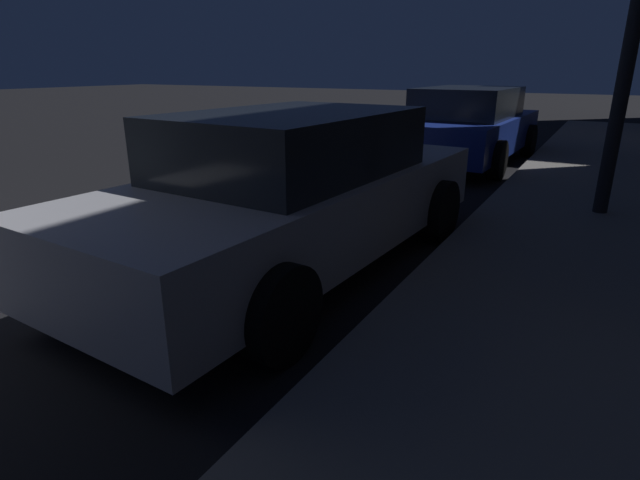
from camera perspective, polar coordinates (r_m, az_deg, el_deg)
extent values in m
cube|color=#B7B7BF|center=(4.68, -2.73, 3.79)|extent=(2.00, 4.67, 0.64)
cube|color=#1E2328|center=(4.54, -3.08, 10.78)|extent=(1.66, 2.37, 0.56)
cylinder|color=black|center=(6.36, -1.76, 5.64)|extent=(0.26, 0.67, 0.66)
cylinder|color=black|center=(5.58, 13.37, 3.23)|extent=(0.26, 0.67, 0.66)
cylinder|color=black|center=(4.42, -23.08, -1.94)|extent=(0.26, 0.67, 0.66)
cylinder|color=black|center=(3.21, -4.53, -8.26)|extent=(0.26, 0.67, 0.66)
cube|color=navy|center=(10.48, 16.39, 11.50)|extent=(1.93, 4.51, 0.64)
cube|color=#1E2328|center=(10.26, 16.41, 14.62)|extent=(1.64, 2.39, 0.56)
cylinder|color=black|center=(12.08, 13.97, 11.45)|extent=(0.24, 0.67, 0.66)
cylinder|color=black|center=(11.66, 22.49, 10.34)|extent=(0.24, 0.67, 0.66)
cylinder|color=black|center=(9.51, 8.65, 9.89)|extent=(0.24, 0.67, 0.66)
cylinder|color=black|center=(8.97, 19.35, 8.51)|extent=(0.24, 0.67, 0.66)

